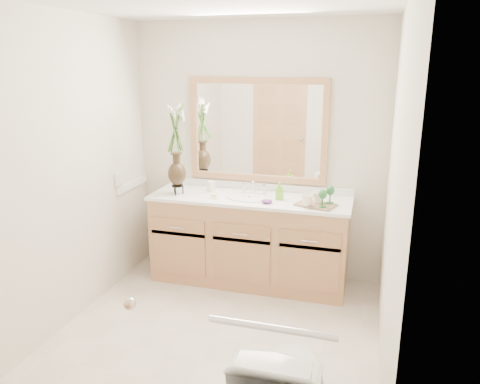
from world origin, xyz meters
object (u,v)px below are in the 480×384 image
(soap_bottle, at_px, (279,192))
(tray, at_px, (316,205))
(flower_vase, at_px, (176,135))
(tumbler, at_px, (211,186))

(soap_bottle, xyz_separation_m, tray, (0.34, -0.12, -0.06))
(flower_vase, distance_m, soap_bottle, 1.07)
(tray, bearing_deg, tumbler, -172.72)
(flower_vase, height_order, tray, flower_vase)
(tumbler, distance_m, soap_bottle, 0.68)
(tumbler, bearing_deg, flower_vase, -146.68)
(flower_vase, relative_size, tumbler, 8.40)
(soap_bottle, distance_m, tray, 0.37)
(soap_bottle, bearing_deg, flower_vase, 166.77)
(flower_vase, height_order, tumbler, flower_vase)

